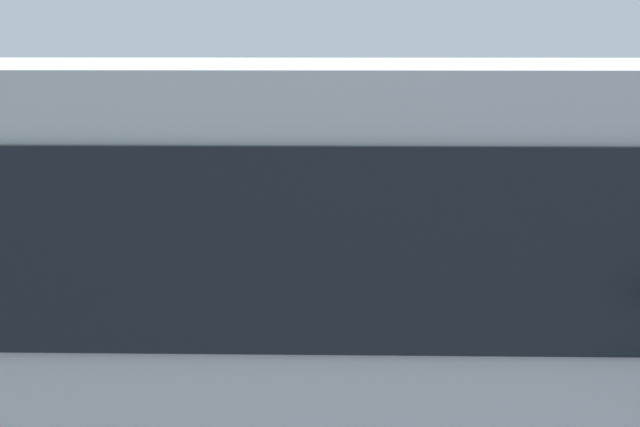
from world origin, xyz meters
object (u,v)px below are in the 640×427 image
at_px(traffic_cone, 467,220).
at_px(spectator_centre, 175,268).
at_px(stunt_motorcycle, 324,176).
at_px(spectator_far_left, 414,273).
at_px(parked_motorcycle_silver, 318,359).
at_px(tour_bus, 298,312).
at_px(spectator_left, 285,272).

bearing_deg(traffic_cone, spectator_centre, 55.32).
height_order(stunt_motorcycle, traffic_cone, stunt_motorcycle).
distance_m(spectator_far_left, traffic_cone, 5.82).
bearing_deg(spectator_far_left, traffic_cone, -104.07).
bearing_deg(traffic_cone, parked_motorcycle_silver, 69.95).
relative_size(spectator_far_left, traffic_cone, 2.84).
relative_size(tour_bus, parked_motorcycle_silver, 5.38).
bearing_deg(stunt_motorcycle, spectator_centre, 76.53).
height_order(spectator_far_left, spectator_left, spectator_far_left).
relative_size(tour_bus, spectator_left, 6.34).
bearing_deg(spectator_far_left, parked_motorcycle_silver, 41.18).
bearing_deg(spectator_left, parked_motorcycle_silver, 112.91).
bearing_deg(tour_bus, parked_motorcycle_silver, -91.62).
xyz_separation_m(spectator_far_left, spectator_left, (1.33, -0.10, -0.04)).
bearing_deg(spectator_left, traffic_cone, -116.42).
distance_m(stunt_motorcycle, traffic_cone, 2.61).
xyz_separation_m(spectator_centre, stunt_motorcycle, (-1.36, -5.67, -0.03)).
height_order(tour_bus, spectator_far_left, tour_bus).
distance_m(spectator_far_left, stunt_motorcycle, 5.79).
height_order(spectator_left, stunt_motorcycle, stunt_motorcycle).
bearing_deg(spectator_left, spectator_far_left, 175.70).
xyz_separation_m(tour_bus, spectator_centre, (1.46, -2.74, -0.56)).
relative_size(spectator_left, stunt_motorcycle, 0.91).
relative_size(parked_motorcycle_silver, traffic_cone, 3.24).
xyz_separation_m(spectator_left, parked_motorcycle_silver, (-0.39, 0.92, -0.55)).
bearing_deg(parked_motorcycle_silver, stunt_motorcycle, -88.58).
bearing_deg(tour_bus, spectator_centre, -61.85).
bearing_deg(parked_motorcycle_silver, tour_bus, 88.38).
distance_m(spectator_left, spectator_centre, 1.13).
distance_m(spectator_centre, traffic_cone, 6.83).
height_order(tour_bus, spectator_left, tour_bus).
height_order(parked_motorcycle_silver, traffic_cone, parked_motorcycle_silver).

